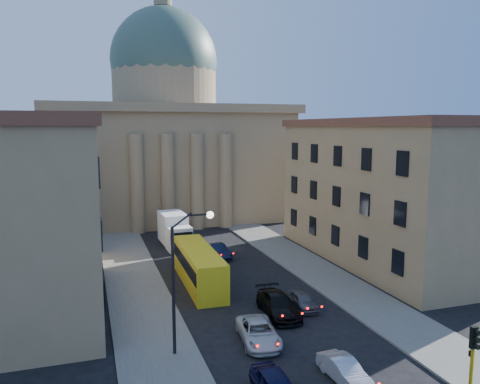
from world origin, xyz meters
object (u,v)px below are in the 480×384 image
at_px(street_lamp, 182,271).
at_px(city_bus, 199,265).
at_px(box_truck, 175,231).
at_px(traffic_light, 472,360).
at_px(car_right_near, 344,370).

distance_m(street_lamp, city_bus, 13.41).
bearing_deg(box_truck, traffic_light, -80.26).
relative_size(traffic_light, street_lamp, 0.49).
height_order(street_lamp, car_right_near, street_lamp).
bearing_deg(car_right_near, street_lamp, 139.90).
distance_m(traffic_light, car_right_near, 6.47).
distance_m(traffic_light, box_truck, 37.38).
xyz_separation_m(traffic_light, street_lamp, (-12.27, 10.00, 2.70)).
bearing_deg(city_bus, car_right_near, -76.68).
xyz_separation_m(traffic_light, car_right_near, (-4.50, 4.21, -1.95)).
height_order(car_right_near, city_bus, city_bus).
height_order(street_lamp, city_bus, street_lamp).
xyz_separation_m(traffic_light, box_truck, (-7.97, 36.51, -0.80)).
relative_size(city_bus, box_truck, 1.64).
xyz_separation_m(car_right_near, box_truck, (-3.47, 32.29, 1.15)).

